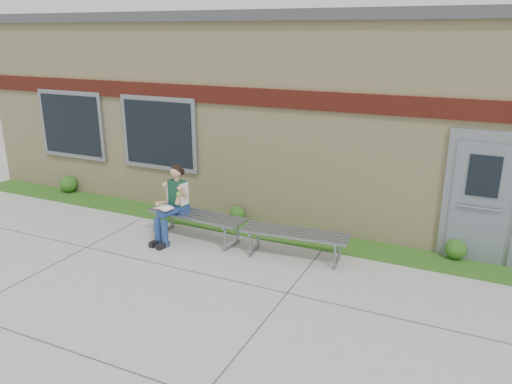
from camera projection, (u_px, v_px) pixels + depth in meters
The scene contains 9 objects.
ground at pixel (214, 294), 7.59m from camera, with size 80.00×80.00×0.00m, color #9E9E99.
grass_strip at pixel (279, 234), 9.83m from camera, with size 16.00×0.80×0.02m, color #134A14.
school_building at pixel (334, 105), 12.10m from camera, with size 16.20×6.22×4.20m.
bench_left at pixel (197, 220), 9.51m from camera, with size 1.99×0.68×0.51m.
bench_right at pixel (295, 238), 8.71m from camera, with size 1.92×0.70×0.49m.
girl at pixel (173, 202), 9.36m from camera, with size 0.52×0.89×1.45m.
shrub_west at pixel (69, 184), 12.28m from camera, with size 0.41×0.41×0.41m, color #134A14.
shrub_mid at pixel (237, 214), 10.42m from camera, with size 0.32×0.32×0.32m, color #134A14.
shrub_east at pixel (456, 249), 8.69m from camera, with size 0.36×0.36×0.36m, color #134A14.
Camera 1 is at (3.43, -5.84, 3.82)m, focal length 35.00 mm.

